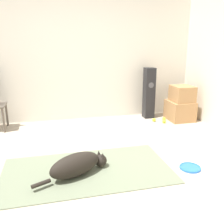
# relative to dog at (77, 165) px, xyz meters

# --- Properties ---
(ground_plane) EXTENTS (12.00, 12.00, 0.00)m
(ground_plane) POSITION_rel_dog_xyz_m (-0.00, 0.16, -0.14)
(ground_plane) COLOR #B2A38E
(wall_back) EXTENTS (8.00, 0.06, 2.55)m
(wall_back) POSITION_rel_dog_xyz_m (-0.00, 2.26, 1.13)
(wall_back) COLOR silver
(wall_back) RESTS_ON ground_plane
(area_rug) EXTENTS (1.98, 1.07, 0.01)m
(area_rug) POSITION_rel_dog_xyz_m (0.12, 0.09, -0.14)
(area_rug) COLOR slate
(area_rug) RESTS_ON ground_plane
(dog) EXTENTS (0.87, 0.48, 0.27)m
(dog) POSITION_rel_dog_xyz_m (0.00, 0.00, 0.00)
(dog) COLOR black
(dog) RESTS_ON area_rug
(frisbee) EXTENTS (0.26, 0.26, 0.03)m
(frisbee) POSITION_rel_dog_xyz_m (1.34, -0.15, -0.13)
(frisbee) COLOR blue
(frisbee) RESTS_ON ground_plane
(cardboard_box_lower) EXTENTS (0.45, 0.50, 0.37)m
(cardboard_box_lower) POSITION_rel_dog_xyz_m (2.19, 1.68, 0.05)
(cardboard_box_lower) COLOR #A87A4C
(cardboard_box_lower) RESTS_ON ground_plane
(cardboard_box_upper) EXTENTS (0.38, 0.42, 0.30)m
(cardboard_box_upper) POSITION_rel_dog_xyz_m (2.20, 1.66, 0.39)
(cardboard_box_upper) COLOR #A87A4C
(cardboard_box_upper) RESTS_ON cardboard_box_lower
(floor_speaker) EXTENTS (0.20, 0.20, 1.00)m
(floor_speaker) POSITION_rel_dog_xyz_m (1.65, 1.98, 0.36)
(floor_speaker) COLOR black
(floor_speaker) RESTS_ON ground_plane
(tennis_ball_by_boxes) EXTENTS (0.07, 0.07, 0.07)m
(tennis_ball_by_boxes) POSITION_rel_dog_xyz_m (1.87, 1.70, -0.11)
(tennis_ball_by_boxes) COLOR #C6E033
(tennis_ball_by_boxes) RESTS_ON ground_plane
(tennis_ball_near_speaker) EXTENTS (0.07, 0.07, 0.07)m
(tennis_ball_near_speaker) POSITION_rel_dog_xyz_m (1.80, 1.54, -0.11)
(tennis_ball_near_speaker) COLOR #C6E033
(tennis_ball_near_speaker) RESTS_ON ground_plane
(tennis_ball_loose_on_carpet) EXTENTS (0.07, 0.07, 0.07)m
(tennis_ball_loose_on_carpet) POSITION_rel_dog_xyz_m (1.66, 1.68, -0.11)
(tennis_ball_loose_on_carpet) COLOR #C6E033
(tennis_ball_loose_on_carpet) RESTS_ON ground_plane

